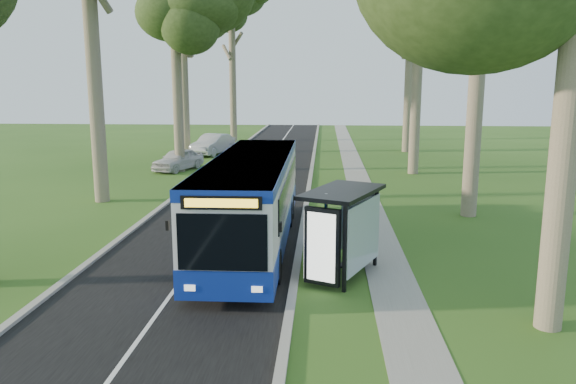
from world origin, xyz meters
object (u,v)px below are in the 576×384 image
Objects in this scene: bus at (252,201)px; litter_bin at (316,237)px; car_silver at (213,144)px; bus_shelter at (347,219)px; car_white at (178,159)px; bus_stop_sign at (326,228)px.

litter_bin is (2.35, -0.11, -1.28)m from bus.
litter_bin is 0.17× the size of car_silver.
bus_shelter is 23.92m from car_white.
bus is at bearing 159.24° from bus_shelter.
bus_shelter is (0.66, 0.22, 0.24)m from bus_stop_sign.
car_white is at bearing 124.42° from bus_stop_sign.
car_white is 0.84× the size of car_silver.
bus_shelter is 3.73m from litter_bin.
car_white is at bearing 112.24° from bus.
bus is 19.44m from car_white.
bus_shelter is at bearing -45.42° from bus.
litter_bin is at bearing -54.85° from car_silver.
bus_shelter is (3.37, -3.37, 0.22)m from bus.
litter_bin is at bearing -40.48° from car_white.
bus_stop_sign is 31.51m from car_silver.
car_silver is (-6.73, 26.47, -0.88)m from bus.
bus is 4.57× the size of bus_stop_sign.
bus_shelter is 4.08× the size of litter_bin.
bus_stop_sign is at bearing -137.52° from bus_shelter.
bus is 4.49m from bus_stop_sign.
bus_stop_sign is at bearing -56.28° from car_silver.
bus_stop_sign is at bearing -43.73° from car_white.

